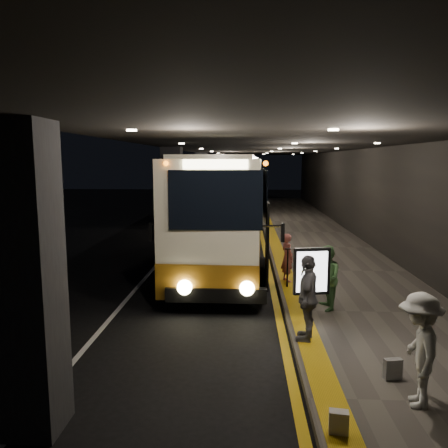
{
  "coord_description": "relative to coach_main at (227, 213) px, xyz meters",
  "views": [
    {
      "loc": [
        1.51,
        -13.71,
        3.85
      ],
      "look_at": [
        0.77,
        1.07,
        1.7
      ],
      "focal_mm": 35.0,
      "sensor_mm": 36.0,
      "label": 1
    }
  ],
  "objects": [
    {
      "name": "bag_plain",
      "position": [
        2.01,
        -10.91,
        -1.55
      ],
      "size": [
        0.28,
        0.19,
        0.33
      ],
      "primitive_type": "cube",
      "rotation": [
        0.0,
        0.0,
        -0.15
      ],
      "color": "beige",
      "rests_on": "sidewalk"
    },
    {
      "name": "stanchion_post",
      "position": [
        1.96,
        -3.9,
        -1.14
      ],
      "size": [
        0.05,
        0.05,
        1.15
      ],
      "primitive_type": "cylinder",
      "color": "black",
      "rests_on": "sidewalk"
    },
    {
      "name": "bag_polka",
      "position": [
        3.25,
        -9.34,
        -1.54
      ],
      "size": [
        0.32,
        0.18,
        0.36
      ],
      "primitive_type": "cube",
      "rotation": [
        0.0,
        0.0,
        0.18
      ],
      "color": "black",
      "rests_on": "sidewalk"
    },
    {
      "name": "passenger_waiting_white",
      "position": [
        3.35,
        -10.11,
        -0.84
      ],
      "size": [
        0.75,
        1.22,
        1.76
      ],
      "primitive_type": "imported",
      "rotation": [
        0.0,
        0.0,
        -1.78
      ],
      "color": "beige",
      "rests_on": "sidewalk"
    },
    {
      "name": "coach_second",
      "position": [
        0.19,
        16.72,
        -0.1
      ],
      "size": [
        2.54,
        11.71,
        3.68
      ],
      "rotation": [
        0.0,
        0.0,
        -0.01
      ],
      "color": "beige",
      "rests_on": "ground"
    },
    {
      "name": "canopy",
      "position": [
        1.71,
        2.23,
        2.73
      ],
      "size": [
        9.0,
        50.0,
        0.4
      ],
      "primitive_type": "cube",
      "color": "black",
      "rests_on": "support_columns"
    },
    {
      "name": "tactile_strip",
      "position": [
        2.06,
        2.23,
        -1.71
      ],
      "size": [
        0.5,
        50.0,
        0.01
      ],
      "primitive_type": "cube",
      "color": "gold",
      "rests_on": "sidewalk"
    },
    {
      "name": "passenger_waiting_green",
      "position": [
        2.74,
        -5.83,
        -0.91
      ],
      "size": [
        0.52,
        0.81,
        1.62
      ],
      "primitive_type": "imported",
      "rotation": [
        0.0,
        0.0,
        -1.52
      ],
      "color": "#4D8148",
      "rests_on": "sidewalk"
    },
    {
      "name": "passenger_waiting_grey",
      "position": [
        2.01,
        -7.73,
        -0.82
      ],
      "size": [
        0.81,
        1.17,
        1.8
      ],
      "primitive_type": "imported",
      "rotation": [
        0.0,
        0.0,
        -1.85
      ],
      "color": "#535157",
      "rests_on": "sidewalk"
    },
    {
      "name": "terminal_wall",
      "position": [
        6.21,
        2.23,
        1.13
      ],
      "size": [
        0.1,
        50.0,
        6.0
      ],
      "primitive_type": "cube",
      "color": "black",
      "rests_on": "ground"
    },
    {
      "name": "support_columns",
      "position": [
        -2.29,
        1.23,
        0.33
      ],
      "size": [
        0.8,
        24.8,
        4.4
      ],
      "color": "black",
      "rests_on": "ground"
    },
    {
      "name": "sidewalk",
      "position": [
        3.96,
        2.23,
        -1.79
      ],
      "size": [
        4.5,
        50.0,
        0.15
      ],
      "primitive_type": "cube",
      "color": "#514C44",
      "rests_on": "ground"
    },
    {
      "name": "kerb_stripe_yellow",
      "position": [
        1.56,
        2.23,
        -1.86
      ],
      "size": [
        0.18,
        50.0,
        0.01
      ],
      "primitive_type": "cube",
      "color": "gold",
      "rests_on": "ground"
    },
    {
      "name": "info_sign",
      "position": [
        2.22,
        -6.79,
        -0.53
      ],
      "size": [
        0.84,
        0.24,
        1.76
      ],
      "rotation": [
        0.0,
        0.0,
        0.16
      ],
      "color": "black",
      "rests_on": "sidewalk"
    },
    {
      "name": "ground",
      "position": [
        -0.79,
        -2.77,
        -1.87
      ],
      "size": [
        90.0,
        90.0,
        0.0
      ],
      "primitive_type": "plane",
      "color": "black"
    },
    {
      "name": "coach_main",
      "position": [
        0.0,
        0.0,
        0.0
      ],
      "size": [
        3.03,
        12.56,
        3.89
      ],
      "rotation": [
        0.0,
        0.0,
        -0.04
      ],
      "color": "beige",
      "rests_on": "ground"
    },
    {
      "name": "passenger_boarding",
      "position": [
        2.01,
        -3.28,
        -0.97
      ],
      "size": [
        0.53,
        0.64,
        1.5
      ],
      "primitive_type": "imported",
      "rotation": [
        0.0,
        0.0,
        1.94
      ],
      "color": "#CA685E",
      "rests_on": "sidewalk"
    },
    {
      "name": "lane_line_white",
      "position": [
        -2.59,
        2.23,
        -1.86
      ],
      "size": [
        0.12,
        50.0,
        0.01
      ],
      "primitive_type": "cube",
      "color": "silver",
      "rests_on": "ground"
    }
  ]
}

